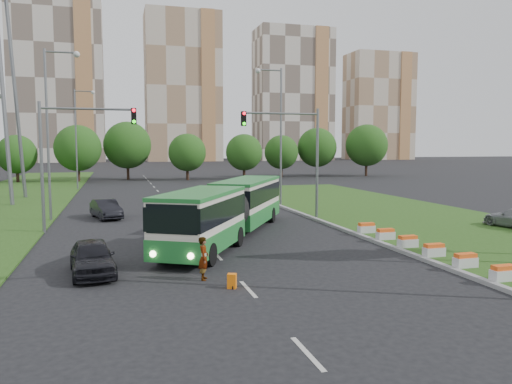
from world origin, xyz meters
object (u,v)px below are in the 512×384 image
object	(u,v)px
shopping_trolley	(232,281)
car_left_far	(106,209)
traffic_mast_median	(296,146)
pedestrian	(204,258)
articulated_bus	(223,209)
car_left_near	(92,257)
traffic_mast_left	(69,146)

from	to	relation	value
shopping_trolley	car_left_far	bearing A→B (deg)	126.79
traffic_mast_median	car_left_far	distance (m)	14.70
pedestrian	articulated_bus	bearing A→B (deg)	-2.30
traffic_mast_median	car_left_near	bearing A→B (deg)	-137.98
traffic_mast_median	articulated_bus	size ratio (longest dim) A/B	0.48
traffic_mast_median	articulated_bus	bearing A→B (deg)	-140.16
pedestrian	car_left_near	bearing A→B (deg)	78.73
car_left_far	shopping_trolley	size ratio (longest dim) A/B	7.61
pedestrian	shopping_trolley	size ratio (longest dim) A/B	3.12
car_left_far	pedestrian	world-z (taller)	pedestrian
traffic_mast_median	car_left_far	size ratio (longest dim) A/B	1.89
car_left_far	traffic_mast_left	bearing A→B (deg)	-125.01
traffic_mast_left	car_left_far	size ratio (longest dim) A/B	1.89
traffic_mast_left	car_left_near	distance (m)	12.18
car_left_far	pedestrian	bearing A→B (deg)	-93.04
car_left_far	articulated_bus	bearing A→B (deg)	-71.22
car_left_near	shopping_trolley	distance (m)	6.27
car_left_near	traffic_mast_left	bearing A→B (deg)	92.32
traffic_mast_left	car_left_far	world-z (taller)	traffic_mast_left
pedestrian	shopping_trolley	world-z (taller)	pedestrian
traffic_mast_median	traffic_mast_left	bearing A→B (deg)	-176.23
traffic_mast_left	car_left_far	xyz separation A→B (m)	(1.93, 5.42, -4.65)
traffic_mast_median	pedestrian	world-z (taller)	traffic_mast_median
traffic_mast_left	shopping_trolley	world-z (taller)	traffic_mast_left
traffic_mast_median	traffic_mast_left	world-z (taller)	same
traffic_mast_median	car_left_near	size ratio (longest dim) A/B	1.88
traffic_mast_left	car_left_near	xyz separation A→B (m)	(1.68, -11.14, -4.62)
traffic_mast_median	pedestrian	size ratio (longest dim) A/B	4.60
car_left_far	shopping_trolley	world-z (taller)	car_left_far
car_left_near	pedestrian	distance (m)	4.81
articulated_bus	car_left_near	distance (m)	9.70
car_left_near	pedestrian	bearing A→B (deg)	-31.84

